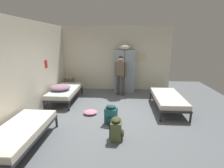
# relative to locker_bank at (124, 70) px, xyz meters

# --- Properties ---
(ground_plane) EXTENTS (9.24, 9.24, 0.00)m
(ground_plane) POSITION_rel_locker_bank_xyz_m (-0.40, -2.61, -0.97)
(ground_plane) COLOR slate
(room_backdrop) EXTENTS (4.93, 5.84, 2.86)m
(room_backdrop) POSITION_rel_locker_bank_xyz_m (-1.71, -1.26, 0.46)
(room_backdrop) COLOR beige
(room_backdrop) RESTS_ON ground_plane
(locker_bank) EXTENTS (0.90, 0.55, 2.07)m
(locker_bank) POSITION_rel_locker_bank_xyz_m (0.00, 0.00, 0.00)
(locker_bank) COLOR #8C99A3
(locker_bank) RESTS_ON ground_plane
(shelf_unit) EXTENTS (0.38, 0.30, 0.57)m
(shelf_unit) POSITION_rel_locker_bank_xyz_m (-2.50, -0.10, -0.62)
(shelf_unit) COLOR brown
(shelf_unit) RESTS_ON ground_plane
(bed_right) EXTENTS (0.90, 1.90, 0.49)m
(bed_right) POSITION_rel_locker_bank_xyz_m (1.46, -1.96, -0.59)
(bed_right) COLOR #28282D
(bed_right) RESTS_ON ground_plane
(bed_left_rear) EXTENTS (0.90, 1.90, 0.49)m
(bed_left_rear) POSITION_rel_locker_bank_xyz_m (-2.25, -1.40, -0.59)
(bed_left_rear) COLOR #28282D
(bed_left_rear) RESTS_ON ground_plane
(bed_left_front) EXTENTS (0.90, 1.90, 0.49)m
(bed_left_front) POSITION_rel_locker_bank_xyz_m (-2.25, -4.28, -0.59)
(bed_left_front) COLOR #28282D
(bed_left_front) RESTS_ON ground_plane
(bedding_heap) EXTENTS (0.73, 0.65, 0.21)m
(bedding_heap) POSITION_rel_locker_bank_xyz_m (-2.35, -1.60, -0.38)
(bedding_heap) COLOR gray
(bedding_heap) RESTS_ON bed_left_rear
(person_traveler) EXTENTS (0.50, 0.32, 1.66)m
(person_traveler) POSITION_rel_locker_bank_xyz_m (-0.16, -0.59, 0.03)
(person_traveler) COLOR #3D3833
(person_traveler) RESTS_ON ground_plane
(water_bottle) EXTENTS (0.06, 0.06, 0.20)m
(water_bottle) POSITION_rel_locker_bank_xyz_m (-2.58, -0.08, -0.31)
(water_bottle) COLOR silver
(water_bottle) RESTS_ON shelf_unit
(lotion_bottle) EXTENTS (0.05, 0.05, 0.17)m
(lotion_bottle) POSITION_rel_locker_bank_xyz_m (-2.43, -0.14, -0.32)
(lotion_bottle) COLOR white
(lotion_bottle) RESTS_ON shelf_unit
(backpack_olive) EXTENTS (0.35, 0.33, 0.55)m
(backpack_olive) POSITION_rel_locker_bank_xyz_m (-0.19, -3.83, -0.71)
(backpack_olive) COLOR #566038
(backpack_olive) RESTS_ON ground_plane
(backpack_teal) EXTENTS (0.37, 0.39, 0.55)m
(backpack_teal) POSITION_rel_locker_bank_xyz_m (-0.38, -3.08, -0.71)
(backpack_teal) COLOR #23666B
(backpack_teal) RESTS_ON ground_plane
(clothes_pile_pink) EXTENTS (0.43, 0.39, 0.12)m
(clothes_pile_pink) POSITION_rel_locker_bank_xyz_m (-1.08, -2.51, -0.91)
(clothes_pile_pink) COLOR pink
(clothes_pile_pink) RESTS_ON ground_plane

